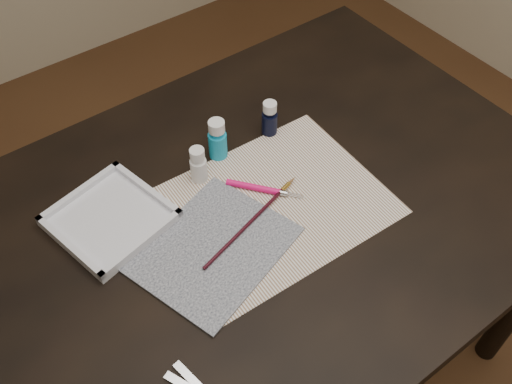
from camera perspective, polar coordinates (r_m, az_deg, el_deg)
ground at (r=1.82m, az=0.00°, el=-16.76°), size 3.50×3.50×0.02m
table at (r=1.47m, az=0.00°, el=-10.76°), size 1.30×0.90×0.75m
paper at (r=1.16m, az=1.35°, el=-1.38°), size 0.48×0.37×0.00m
canvas at (r=1.10m, az=-4.24°, el=-5.68°), size 0.34×0.30×0.00m
paint_bottle_white at (r=1.19m, az=-5.79°, el=2.74°), size 0.04×0.04×0.09m
paint_bottle_cyan at (r=1.23m, az=-3.88°, el=5.30°), size 0.05×0.05×0.10m
paint_bottle_navy at (r=1.28m, az=1.37°, el=7.40°), size 0.05×0.05×0.09m
paintbrush at (r=1.13m, az=-0.34°, el=-2.78°), size 0.28×0.09×0.01m
craft_knife at (r=1.18m, az=0.99°, el=0.24°), size 0.12×0.14×0.01m
palette_tray at (r=1.16m, az=-14.38°, el=-2.53°), size 0.24×0.24×0.02m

